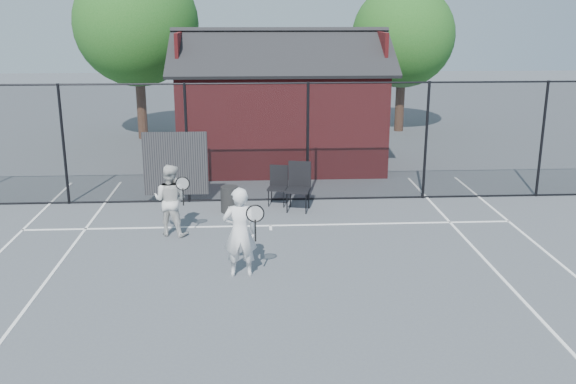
{
  "coord_description": "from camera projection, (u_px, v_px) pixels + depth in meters",
  "views": [
    {
      "loc": [
        -0.37,
        -10.68,
        4.69
      ],
      "look_at": [
        0.33,
        1.9,
        1.1
      ],
      "focal_mm": 40.0,
      "sensor_mm": 36.0,
      "label": 1
    }
  ],
  "objects": [
    {
      "name": "tree_left",
      "position": [
        136.0,
        24.0,
        23.14
      ],
      "size": [
        4.48,
        4.48,
        6.44
      ],
      "color": "black",
      "rests_on": "ground"
    },
    {
      "name": "player_back",
      "position": [
        170.0,
        200.0,
        13.69
      ],
      "size": [
        0.91,
        0.8,
        1.55
      ],
      "color": "silver",
      "rests_on": "ground"
    },
    {
      "name": "fence",
      "position": [
        255.0,
        145.0,
        15.95
      ],
      "size": [
        22.04,
        3.0,
        3.0
      ],
      "color": "black",
      "rests_on": "ground"
    },
    {
      "name": "clubhouse",
      "position": [
        280.0,
        113.0,
        19.79
      ],
      "size": [
        6.5,
        4.36,
        4.19
      ],
      "color": "maroon",
      "rests_on": "ground"
    },
    {
      "name": "player_front",
      "position": [
        240.0,
        232.0,
        11.52
      ],
      "size": [
        0.75,
        0.55,
        1.67
      ],
      "color": "silver",
      "rests_on": "ground"
    },
    {
      "name": "chair_right",
      "position": [
        278.0,
        186.0,
        15.86
      ],
      "size": [
        0.55,
        0.57,
        0.95
      ],
      "primitive_type": "cube",
      "rotation": [
        0.0,
        0.0,
        -0.23
      ],
      "color": "black",
      "rests_on": "ground"
    },
    {
      "name": "chair_left",
      "position": [
        298.0,
        188.0,
        15.38
      ],
      "size": [
        0.67,
        0.69,
        1.15
      ],
      "primitive_type": "cube",
      "rotation": [
        0.0,
        0.0,
        -0.24
      ],
      "color": "black",
      "rests_on": "ground"
    },
    {
      "name": "waste_bin",
      "position": [
        230.0,
        199.0,
        15.37
      ],
      "size": [
        0.47,
        0.47,
        0.63
      ],
      "primitive_type": "cylinder",
      "rotation": [
        0.0,
        0.0,
        -0.1
      ],
      "color": "#242424",
      "rests_on": "ground"
    },
    {
      "name": "tree_right",
      "position": [
        403.0,
        36.0,
        24.77
      ],
      "size": [
        3.97,
        3.97,
        5.7
      ],
      "color": "black",
      "rests_on": "ground"
    },
    {
      "name": "court_lines",
      "position": [
        279.0,
        313.0,
        10.29
      ],
      "size": [
        11.02,
        18.0,
        0.01
      ],
      "color": "white",
      "rests_on": "ground"
    },
    {
      "name": "ground",
      "position": [
        275.0,
        280.0,
        11.57
      ],
      "size": [
        80.0,
        80.0,
        0.0
      ],
      "primitive_type": "plane",
      "color": "#4D5158",
      "rests_on": "ground"
    }
  ]
}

